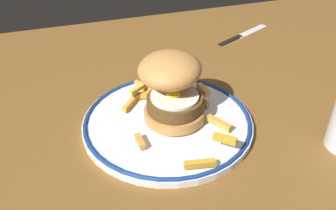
# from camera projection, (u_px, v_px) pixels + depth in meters

# --- Properties ---
(ground_plane) EXTENTS (1.37, 0.99, 0.04)m
(ground_plane) POSITION_uv_depth(u_px,v_px,m) (197.00, 129.00, 0.69)
(ground_plane) COLOR brown
(dinner_plate) EXTENTS (0.29, 0.29, 0.02)m
(dinner_plate) POSITION_uv_depth(u_px,v_px,m) (168.00, 123.00, 0.66)
(dinner_plate) COLOR silver
(dinner_plate) RESTS_ON ground_plane
(burger) EXTENTS (0.15, 0.15, 0.11)m
(burger) POSITION_uv_depth(u_px,v_px,m) (172.00, 86.00, 0.64)
(burger) COLOR #BC7D3F
(burger) RESTS_ON dinner_plate
(fries_pile) EXTENTS (0.16, 0.25, 0.03)m
(fries_pile) POSITION_uv_depth(u_px,v_px,m) (177.00, 107.00, 0.66)
(fries_pile) COLOR gold
(fries_pile) RESTS_ON dinner_plate
(knife) EXTENTS (0.17, 0.09, 0.01)m
(knife) POSITION_uv_depth(u_px,v_px,m) (239.00, 36.00, 0.96)
(knife) COLOR black
(knife) RESTS_ON ground_plane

